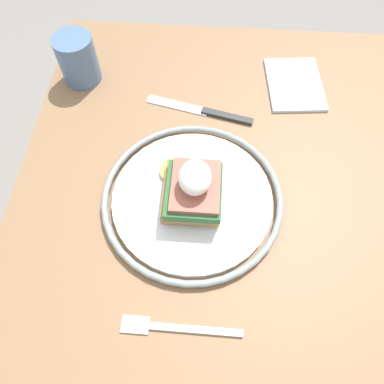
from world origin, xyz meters
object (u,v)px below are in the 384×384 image
Objects in this scene: napkin at (295,84)px; plate at (192,201)px; knife at (208,112)px; sandwich at (193,189)px; fork at (175,328)px; cup at (78,59)px.

plate is at bearing 146.51° from napkin.
knife is at bearing 116.46° from napkin.
sandwich is 0.31m from napkin.
fork is 1.80× the size of cup.
fork is (-0.18, 0.01, -0.01)m from plate.
cup reaches higher than plate.
napkin is at bearing -22.19° from fork.
knife is at bearing -4.08° from sandwich.
fork is at bearing -153.92° from cup.
cup is at bearing 26.08° from fork.
cup is at bearing 73.57° from knife.
sandwich reaches higher than plate.
fork is 1.19× the size of napkin.
plate is 2.08× the size of napkin.
napkin is at bearing -33.49° from plate.
knife is 0.25m from cup.
sandwich reaches higher than cup.
napkin is (0.26, -0.17, -0.00)m from plate.
sandwich is 1.36× the size of cup.
sandwich reaches higher than fork.
plate reaches higher than fork.
cup reaches higher than napkin.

